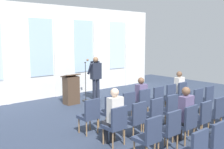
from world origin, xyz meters
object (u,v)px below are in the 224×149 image
at_px(chair_r0_c3, 142,102).
at_px(chair_r1_c1, 136,118).
at_px(chair_r0_c0, 90,114).
at_px(chair_r1_c4, 182,105).
at_px(chair_r2_c0, 149,135).
at_px(chair_r1_c3, 169,108).
at_px(audience_r0_c6, 178,87).
at_px(chair_r1_c6, 206,98).
at_px(audience_r0_c3, 140,96).
at_px(audience_r1_c0, 114,114).
at_px(chair_r0_c5, 168,96).
at_px(chair_r2_c4, 215,112).
at_px(chair_r2_c2, 187,122).
at_px(mic_stand, 86,93).
at_px(chair_r1_c5, 195,101).
at_px(audience_r2_c2, 184,112).
at_px(chair_r0_c1, 109,109).
at_px(chair_r0_c4, 156,99).
at_px(chair_r2_c1, 169,128).
at_px(chair_r0_c6, 180,93).
at_px(chair_r2_c3, 202,117).
at_px(chair_r0_c2, 126,105).
at_px(chair_r1_c0, 116,123).
at_px(lectern, 71,90).
at_px(speaker, 96,75).
at_px(chair_r1_c2, 153,113).

relative_size(chair_r0_c3, chair_r1_c1, 1.00).
xyz_separation_m(chair_r0_c0, chair_r1_c4, (2.63, -1.01, 0.00)).
bearing_deg(chair_r2_c0, chair_r1_c3, 27.18).
bearing_deg(audience_r0_c6, chair_r1_c6, -90.00).
bearing_deg(chair_r1_c6, chair_r0_c3, 152.82).
distance_m(audience_r0_c3, audience_r1_c0, 2.22).
bearing_deg(chair_r0_c5, chair_r1_c6, -57.01).
height_order(audience_r0_c6, chair_r1_c1, audience_r0_c6).
bearing_deg(chair_r1_c1, chair_r2_c4, -27.18).
height_order(chair_r2_c0, chair_r2_c2, same).
bearing_deg(mic_stand, chair_r1_c5, -72.97).
bearing_deg(chair_r1_c5, audience_r2_c2, -154.66).
xyz_separation_m(chair_r0_c1, chair_r0_c4, (1.98, 0.00, 0.00)).
bearing_deg(chair_r0_c1, mic_stand, 65.65).
distance_m(audience_r1_c0, chair_r2_c2, 1.73).
height_order(chair_r1_c4, chair_r2_c1, same).
distance_m(chair_r0_c4, chair_r0_c6, 1.32).
bearing_deg(audience_r0_c6, chair_r1_c5, -121.00).
bearing_deg(chair_r2_c3, audience_r2_c2, 173.15).
bearing_deg(audience_r0_c3, chair_r0_c6, -2.40).
distance_m(chair_r0_c2, audience_r2_c2, 1.96).
height_order(chair_r1_c0, chair_r2_c1, same).
height_order(lectern, audience_r1_c0, audience_r1_c0).
xyz_separation_m(chair_r1_c0, chair_r2_c1, (0.66, -1.01, 0.00)).
distance_m(chair_r0_c0, chair_r0_c3, 1.98).
distance_m(chair_r1_c0, chair_r2_c0, 1.01).
relative_size(audience_r0_c3, chair_r1_c1, 1.37).
distance_m(chair_r2_c2, chair_r2_c3, 0.66).
distance_m(audience_r0_c3, chair_r2_c0, 2.90).
xyz_separation_m(speaker, audience_r1_c0, (-2.45, -3.87, -0.26)).
bearing_deg(chair_r1_c2, chair_r1_c4, 0.00).
relative_size(audience_r0_c3, chair_r1_c5, 1.37).
bearing_deg(chair_r0_c1, chair_r0_c0, 180.00).
height_order(mic_stand, chair_r0_c0, mic_stand).
distance_m(chair_r0_c5, chair_r1_c2, 2.22).
xyz_separation_m(chair_r1_c0, chair_r1_c1, (0.66, 0.00, 0.00)).
height_order(chair_r0_c2, chair_r1_c6, same).
bearing_deg(audience_r2_c2, speaker, 76.97).
bearing_deg(chair_r1_c3, chair_r0_c3, 90.00).
bearing_deg(audience_r2_c2, chair_r0_c6, 36.51).
relative_size(chair_r0_c5, chair_r2_c3, 1.00).
height_order(chair_r0_c3, chair_r2_c3, same).
xyz_separation_m(chair_r0_c5, chair_r0_c6, (0.66, 0.00, 0.00)).
bearing_deg(chair_r2_c2, audience_r1_c0, 140.28).
bearing_deg(chair_r0_c4, audience_r0_c3, 172.82).
distance_m(chair_r1_c1, chair_r2_c0, 1.21).
relative_size(mic_stand, chair_r1_c2, 1.65).
bearing_deg(chair_r1_c4, audience_r0_c6, 39.77).
bearing_deg(chair_r1_c3, chair_r2_c2, -122.99).
distance_m(chair_r1_c3, chair_r1_c4, 0.66).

